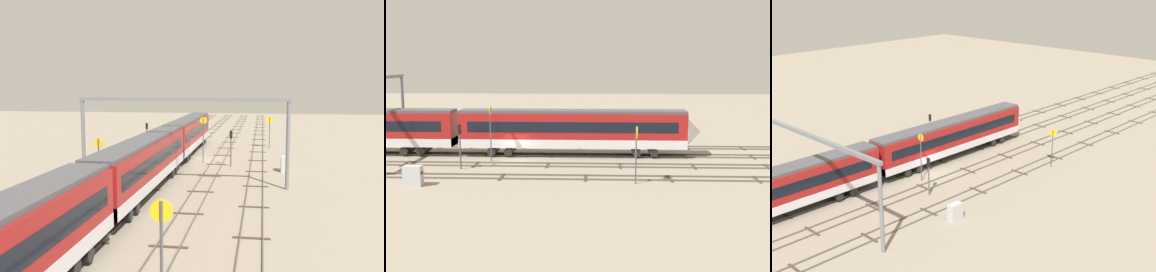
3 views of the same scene
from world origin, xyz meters
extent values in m
plane|color=gray|center=(0.00, 0.00, 0.00)|extent=(186.44, 186.44, 0.00)
cube|color=#59544C|center=(0.00, -8.05, 0.08)|extent=(170.44, 0.07, 0.16)
cube|color=#59544C|center=(0.00, -6.62, 0.08)|extent=(170.44, 0.07, 0.16)
cube|color=#473828|center=(-22.23, -7.34, 0.04)|extent=(0.24, 2.40, 0.08)
cube|color=#473828|center=(-14.82, -7.34, 0.04)|extent=(0.24, 2.40, 0.08)
cube|color=#473828|center=(-7.41, -7.34, 0.04)|extent=(0.24, 2.40, 0.08)
cube|color=#473828|center=(0.00, -7.34, 0.04)|extent=(0.24, 2.40, 0.08)
cube|color=#473828|center=(7.41, -7.34, 0.04)|extent=(0.24, 2.40, 0.08)
cube|color=#473828|center=(14.82, -7.34, 0.04)|extent=(0.24, 2.40, 0.08)
cube|color=#473828|center=(22.23, -7.34, 0.04)|extent=(0.24, 2.40, 0.08)
cube|color=#473828|center=(29.64, -7.34, 0.04)|extent=(0.24, 2.40, 0.08)
cube|color=#473828|center=(37.05, -7.34, 0.04)|extent=(0.24, 2.40, 0.08)
cube|color=#473828|center=(44.46, -7.34, 0.04)|extent=(0.24, 2.40, 0.08)
cube|color=#59544C|center=(0.00, -3.16, 0.08)|extent=(170.44, 0.07, 0.16)
cube|color=#59544C|center=(0.00, -1.73, 0.08)|extent=(170.44, 0.07, 0.16)
cube|color=#473828|center=(-17.75, -2.45, 0.04)|extent=(0.24, 2.40, 0.08)
cube|color=#473828|center=(-10.65, -2.45, 0.04)|extent=(0.24, 2.40, 0.08)
cube|color=#473828|center=(-3.55, -2.45, 0.04)|extent=(0.24, 2.40, 0.08)
cube|color=#473828|center=(3.55, -2.45, 0.04)|extent=(0.24, 2.40, 0.08)
cube|color=#473828|center=(10.65, -2.45, 0.04)|extent=(0.24, 2.40, 0.08)
cube|color=#473828|center=(17.75, -2.45, 0.04)|extent=(0.24, 2.40, 0.08)
cube|color=#473828|center=(24.86, -2.45, 0.04)|extent=(0.24, 2.40, 0.08)
cube|color=#473828|center=(31.96, -2.45, 0.04)|extent=(0.24, 2.40, 0.08)
cube|color=#473828|center=(39.06, -2.45, 0.04)|extent=(0.24, 2.40, 0.08)
cube|color=#473828|center=(46.16, -2.45, 0.04)|extent=(0.24, 2.40, 0.08)
cube|color=#473828|center=(53.26, -2.45, 0.04)|extent=(0.24, 2.40, 0.08)
cube|color=#59544C|center=(0.00, 1.73, 0.08)|extent=(170.44, 0.07, 0.16)
cube|color=#59544C|center=(0.00, 3.16, 0.08)|extent=(170.44, 0.07, 0.16)
cube|color=#473828|center=(-17.75, 2.45, 0.04)|extent=(0.24, 2.40, 0.08)
cube|color=#473828|center=(-10.65, 2.45, 0.04)|extent=(0.24, 2.40, 0.08)
cube|color=#473828|center=(-3.55, 2.45, 0.04)|extent=(0.24, 2.40, 0.08)
cube|color=#473828|center=(3.55, 2.45, 0.04)|extent=(0.24, 2.40, 0.08)
cube|color=#473828|center=(10.65, 2.45, 0.04)|extent=(0.24, 2.40, 0.08)
cube|color=#473828|center=(17.75, 2.45, 0.04)|extent=(0.24, 2.40, 0.08)
cube|color=#473828|center=(24.86, 2.45, 0.04)|extent=(0.24, 2.40, 0.08)
cube|color=#473828|center=(31.96, 2.45, 0.04)|extent=(0.24, 2.40, 0.08)
cube|color=#473828|center=(39.06, 2.45, 0.04)|extent=(0.24, 2.40, 0.08)
cube|color=#473828|center=(46.16, 2.45, 0.04)|extent=(0.24, 2.40, 0.08)
cube|color=#473828|center=(53.26, 2.45, 0.04)|extent=(0.24, 2.40, 0.08)
cube|color=#473828|center=(60.36, 2.45, 0.04)|extent=(0.24, 2.40, 0.08)
cube|color=#59544C|center=(0.00, 6.62, 0.08)|extent=(170.44, 0.07, 0.16)
cube|color=#59544C|center=(0.00, 8.05, 0.08)|extent=(170.44, 0.07, 0.16)
cube|color=#473828|center=(-12.63, 7.34, 0.04)|extent=(0.24, 2.40, 0.08)
cube|color=#473828|center=(-6.31, 7.34, 0.04)|extent=(0.24, 2.40, 0.08)
cube|color=#473828|center=(0.00, 7.34, 0.04)|extent=(0.24, 2.40, 0.08)
cube|color=#473828|center=(6.31, 7.34, 0.04)|extent=(0.24, 2.40, 0.08)
cube|color=#473828|center=(12.63, 7.34, 0.04)|extent=(0.24, 2.40, 0.08)
cube|color=#473828|center=(18.94, 7.34, 0.04)|extent=(0.24, 2.40, 0.08)
cube|color=#473828|center=(25.25, 7.34, 0.04)|extent=(0.24, 2.40, 0.08)
cube|color=#473828|center=(31.56, 7.34, 0.04)|extent=(0.24, 2.40, 0.08)
cube|color=#473828|center=(37.88, 7.34, 0.04)|extent=(0.24, 2.40, 0.08)
cube|color=#473828|center=(44.19, 7.34, 0.04)|extent=(0.24, 2.40, 0.08)
cube|color=#473828|center=(50.50, 7.34, 0.04)|extent=(0.24, 2.40, 0.08)
cube|color=#473828|center=(56.81, 7.34, 0.04)|extent=(0.24, 2.40, 0.08)
cube|color=#473828|center=(63.13, 7.34, 0.04)|extent=(0.24, 2.40, 0.08)
cube|color=#473828|center=(69.44, 7.34, 0.04)|extent=(0.24, 2.40, 0.08)
cube|color=#473828|center=(75.75, 7.34, 0.04)|extent=(0.24, 2.40, 0.08)
cube|color=maroon|center=(5.78, 2.45, 2.86)|extent=(24.00, 2.90, 3.60)
cube|color=silver|center=(5.78, 2.45, 1.51)|extent=(24.00, 2.94, 0.90)
cube|color=#4C4C51|center=(5.78, 2.45, 4.81)|extent=(24.00, 2.50, 0.30)
cube|color=black|center=(5.78, 0.99, 3.29)|extent=(22.00, 0.04, 1.10)
cube|color=black|center=(5.78, 3.91, 3.29)|extent=(22.00, 0.04, 1.10)
cylinder|color=black|center=(-2.80, 2.45, 0.61)|extent=(0.90, 2.70, 0.90)
cylinder|color=black|center=(-1.00, 2.45, 0.61)|extent=(0.90, 2.70, 0.90)
cylinder|color=black|center=(12.56, 2.45, 0.61)|extent=(0.90, 2.70, 0.90)
cylinder|color=black|center=(14.36, 2.45, 0.61)|extent=(0.90, 2.70, 0.90)
cube|color=silver|center=(-19.02, 2.45, 1.51)|extent=(24.00, 2.94, 0.90)
cube|color=black|center=(-19.02, 0.99, 3.29)|extent=(22.00, 0.04, 1.10)
cylinder|color=black|center=(-12.24, 2.45, 0.61)|extent=(0.90, 2.70, 0.90)
cylinder|color=black|center=(-10.44, 2.45, 0.61)|extent=(0.90, 2.70, 0.90)
cone|color=silver|center=(18.58, 2.45, 2.68)|extent=(1.60, 3.24, 3.24)
cylinder|color=slate|center=(-15.48, -10.25, 4.06)|extent=(0.36, 0.36, 8.12)
cube|color=slate|center=(-15.48, -0.37, 8.30)|extent=(0.40, 20.35, 0.35)
cylinder|color=#4C4C51|center=(11.65, -8.99, 2.40)|extent=(0.12, 0.12, 4.80)
cylinder|color=yellow|center=(11.69, -8.99, 4.35)|extent=(0.05, 1.01, 1.01)
cube|color=black|center=(11.72, -8.99, 4.35)|extent=(0.02, 0.45, 0.12)
cylinder|color=#4C4C51|center=(-2.38, -0.70, 2.82)|extent=(0.12, 0.12, 5.65)
cylinder|color=yellow|center=(-2.34, -0.70, 5.26)|extent=(0.05, 0.86, 0.86)
cube|color=black|center=(-2.31, -0.70, 5.26)|extent=(0.02, 0.39, 0.12)
cylinder|color=#4C4C51|center=(-4.51, -4.28, 1.69)|extent=(0.14, 0.14, 3.38)
cube|color=black|center=(-4.51, -4.28, 3.83)|extent=(0.20, 0.32, 0.90)
sphere|color=red|center=(-4.40, -4.28, 4.02)|extent=(0.20, 0.20, 0.20)
sphere|color=#262626|center=(-4.40, -4.28, 3.63)|extent=(0.20, 0.20, 0.20)
cylinder|color=#4C4C51|center=(8.26, 9.22, 1.51)|extent=(0.14, 0.14, 3.01)
cube|color=black|center=(8.26, 9.22, 3.46)|extent=(0.20, 0.32, 0.90)
sphere|color=red|center=(8.37, 9.22, 3.66)|extent=(0.20, 0.20, 0.20)
sphere|color=#262626|center=(8.37, 9.22, 3.26)|extent=(0.20, 0.20, 0.20)
cube|color=#B2B7BC|center=(-6.71, -10.41, 0.84)|extent=(1.48, 0.82, 1.69)
cube|color=#333333|center=(-5.96, -10.41, 1.10)|extent=(0.02, 0.58, 0.24)
camera|label=1|loc=(-57.75, -7.89, 9.76)|focal=42.61mm
camera|label=2|loc=(8.44, -48.12, 10.40)|focal=44.78mm
camera|label=3|loc=(-40.71, -43.99, 24.05)|focal=50.39mm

